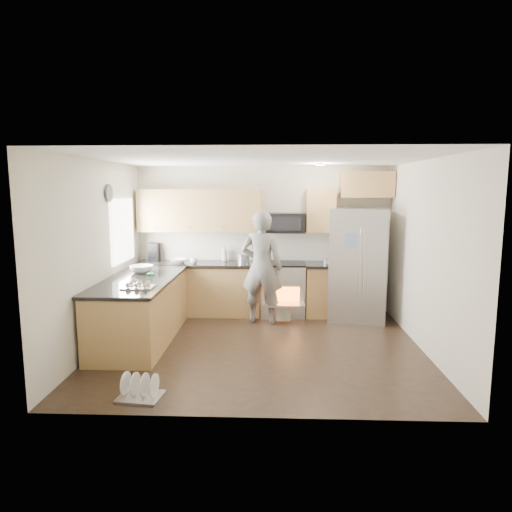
{
  "coord_description": "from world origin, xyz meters",
  "views": [
    {
      "loc": [
        0.19,
        -6.16,
        2.22
      ],
      "look_at": [
        -0.07,
        0.5,
        1.22
      ],
      "focal_mm": 32.0,
      "sensor_mm": 36.0,
      "label": 1
    }
  ],
  "objects_px": {
    "stove_range": "(283,277)",
    "dish_rack": "(140,391)",
    "person": "(262,267)",
    "refrigerator": "(357,265)"
  },
  "relations": [
    {
      "from": "stove_range",
      "to": "dish_rack",
      "type": "xyz_separation_m",
      "value": [
        -1.57,
        -3.32,
        -0.6
      ]
    },
    {
      "from": "refrigerator",
      "to": "person",
      "type": "distance_m",
      "value": 1.62
    },
    {
      "from": "stove_range",
      "to": "refrigerator",
      "type": "relative_size",
      "value": 0.95
    },
    {
      "from": "refrigerator",
      "to": "person",
      "type": "relative_size",
      "value": 1.01
    },
    {
      "from": "person",
      "to": "stove_range",
      "type": "bearing_deg",
      "value": -116.08
    },
    {
      "from": "refrigerator",
      "to": "dish_rack",
      "type": "xyz_separation_m",
      "value": [
        -2.82,
        -3.07,
        -0.87
      ]
    },
    {
      "from": "dish_rack",
      "to": "person",
      "type": "bearing_deg",
      "value": 66.68
    },
    {
      "from": "refrigerator",
      "to": "dish_rack",
      "type": "height_order",
      "value": "refrigerator"
    },
    {
      "from": "stove_range",
      "to": "person",
      "type": "distance_m",
      "value": 0.66
    },
    {
      "from": "person",
      "to": "dish_rack",
      "type": "relative_size",
      "value": 3.82
    }
  ]
}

